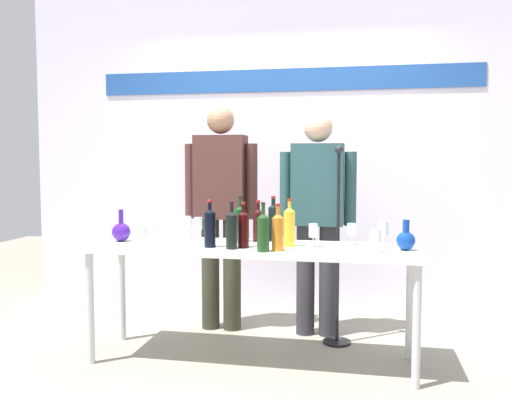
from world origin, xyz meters
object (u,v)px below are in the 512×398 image
(presenter_left, at_px, (221,203))
(wine_bottle_2, at_px, (273,221))
(wine_glass_left_2, at_px, (186,223))
(microphone_stand, at_px, (338,279))
(wine_bottle_6, at_px, (240,223))
(wine_glass_left_0, at_px, (198,224))
(wine_glass_right_2, at_px, (313,231))
(presenter_right, at_px, (317,210))
(wine_glass_left_1, at_px, (149,225))
(wine_glass_right_0, at_px, (352,229))
(wine_glass_left_3, at_px, (169,224))
(wine_bottle_3, at_px, (243,228))
(wine_bottle_4, at_px, (289,226))
(wine_glass_right_1, at_px, (376,236))
(wine_bottle_0, at_px, (263,231))
(decanter_blue_right, at_px, (406,240))
(wine_glass_right_3, at_px, (384,228))
(decanter_blue_left, at_px, (122,231))
(wine_bottle_8, at_px, (232,229))
(wine_glass_left_4, at_px, (144,232))
(display_table, at_px, (252,256))
(wine_bottle_7, at_px, (278,231))
(wine_bottle_5, at_px, (258,224))
(wine_bottle_1, at_px, (210,227))

(presenter_left, bearing_deg, wine_bottle_2, -41.22)
(wine_glass_left_2, xyz_separation_m, microphone_stand, (1.05, 0.27, -0.42))
(wine_bottle_2, xyz_separation_m, wine_bottle_6, (-0.22, -0.08, -0.01))
(wine_glass_left_0, bearing_deg, wine_bottle_2, 3.96)
(wine_bottle_2, bearing_deg, wine_glass_right_2, -36.47)
(presenter_right, bearing_deg, wine_glass_left_2, -153.09)
(wine_glass_left_1, xyz_separation_m, wine_glass_right_0, (1.43, -0.02, 0.00))
(presenter_right, relative_size, wine_glass_left_3, 9.83)
(wine_bottle_3, relative_size, wine_glass_right_0, 2.03)
(wine_bottle_4, height_order, wine_glass_right_1, wine_bottle_4)
(wine_bottle_0, bearing_deg, decanter_blue_right, 14.75)
(wine_bottle_6, height_order, wine_glass_right_3, wine_bottle_6)
(decanter_blue_left, relative_size, wine_glass_left_0, 1.40)
(decanter_blue_left, relative_size, wine_glass_left_2, 1.36)
(decanter_blue_left, distance_m, presenter_left, 0.85)
(wine_glass_left_0, bearing_deg, wine_bottle_0, -36.91)
(wine_bottle_0, relative_size, wine_glass_left_2, 1.87)
(presenter_right, xyz_separation_m, wine_bottle_2, (-0.27, -0.42, -0.04))
(wine_bottle_4, relative_size, wine_glass_left_3, 1.81)
(wine_bottle_8, xyz_separation_m, wine_glass_left_4, (-0.58, -0.01, -0.03))
(wine_bottle_3, xyz_separation_m, wine_glass_left_3, (-0.56, 0.14, -0.00))
(wine_bottle_4, height_order, wine_glass_left_3, wine_bottle_4)
(wine_bottle_3, relative_size, wine_glass_left_0, 1.86)
(wine_bottle_2, relative_size, microphone_stand, 0.22)
(wine_glass_right_3, bearing_deg, wine_glass_left_0, 176.74)
(wine_bottle_8, bearing_deg, wine_glass_right_0, 22.31)
(wine_glass_left_1, bearing_deg, decanter_blue_left, -130.54)
(presenter_right, height_order, microphone_stand, presenter_right)
(display_table, xyz_separation_m, decanter_blue_right, (0.98, 0.00, 0.14))
(presenter_left, distance_m, wine_glass_left_0, 0.48)
(display_table, xyz_separation_m, presenter_right, (0.38, 0.64, 0.25))
(wine_bottle_6, xyz_separation_m, wine_glass_left_4, (-0.56, -0.32, -0.03))
(wine_bottle_7, bearing_deg, presenter_left, 125.26)
(display_table, xyz_separation_m, wine_bottle_8, (-0.09, -0.16, 0.20))
(display_table, relative_size, wine_glass_right_0, 15.19)
(wine_glass_left_3, bearing_deg, wine_glass_left_2, 60.13)
(wine_bottle_5, bearing_deg, wine_glass_left_3, -169.82)
(decanter_blue_left, bearing_deg, wine_glass_left_3, 8.64)
(wine_bottle_1, relative_size, wine_bottle_7, 1.05)
(wine_glass_right_2, bearing_deg, wine_bottle_3, -168.27)
(presenter_left, xyz_separation_m, wine_bottle_4, (0.63, -0.64, -0.09))
(wine_bottle_0, distance_m, microphone_stand, 0.91)
(display_table, height_order, wine_glass_right_1, wine_glass_right_1)
(presenter_left, height_order, wine_bottle_3, presenter_left)
(wine_bottle_5, bearing_deg, wine_bottle_1, -132.65)
(presenter_right, xyz_separation_m, wine_bottle_8, (-0.47, -0.81, -0.05))
(wine_bottle_8, distance_m, wine_glass_left_0, 0.48)
(wine_glass_right_3, bearing_deg, wine_bottle_0, -155.55)
(wine_bottle_7, bearing_deg, wine_bottle_2, 103.30)
(wine_bottle_0, xyz_separation_m, wine_bottle_2, (-0.01, 0.44, 0.01))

